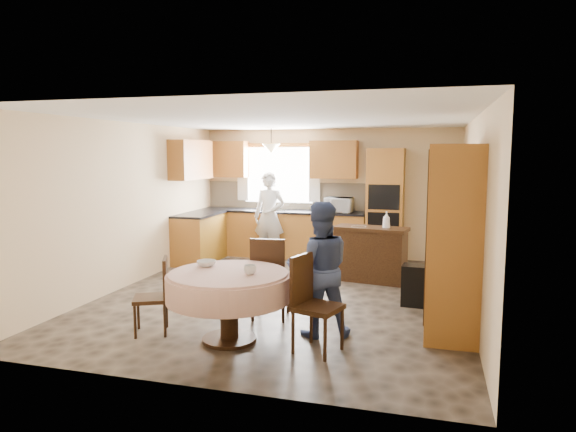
% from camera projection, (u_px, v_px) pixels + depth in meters
% --- Properties ---
extents(floor, '(5.00, 6.00, 0.01)m').
position_uv_depth(floor, '(286.00, 296.00, 7.36)').
color(floor, brown).
rests_on(floor, ground).
extents(ceiling, '(5.00, 6.00, 0.01)m').
position_uv_depth(ceiling, '(285.00, 119.00, 7.06)').
color(ceiling, white).
rests_on(ceiling, wall_back).
extents(wall_back, '(5.00, 0.02, 2.50)m').
position_uv_depth(wall_back, '(328.00, 193.00, 10.08)').
color(wall_back, beige).
rests_on(wall_back, floor).
extents(wall_front, '(5.00, 0.02, 2.50)m').
position_uv_depth(wall_front, '(188.00, 246.00, 4.34)').
color(wall_front, beige).
rests_on(wall_front, floor).
extents(wall_left, '(0.02, 6.00, 2.50)m').
position_uv_depth(wall_left, '(129.00, 204.00, 7.88)').
color(wall_left, beige).
rests_on(wall_left, floor).
extents(wall_right, '(0.02, 6.00, 2.50)m').
position_uv_depth(wall_right, '(474.00, 215.00, 6.54)').
color(wall_right, beige).
rests_on(wall_right, floor).
extents(window, '(1.40, 0.03, 1.10)m').
position_uv_depth(window, '(279.00, 175.00, 10.28)').
color(window, white).
rests_on(window, wall_back).
extents(curtain_left, '(0.22, 0.02, 1.15)m').
position_uv_depth(curtain_left, '(243.00, 172.00, 10.43)').
color(curtain_left, white).
rests_on(curtain_left, wall_back).
extents(curtain_right, '(0.22, 0.02, 1.15)m').
position_uv_depth(curtain_right, '(315.00, 173.00, 10.03)').
color(curtain_right, white).
rests_on(curtain_right, wall_back).
extents(base_cab_back, '(3.30, 0.60, 0.88)m').
position_uv_depth(base_cab_back, '(282.00, 234.00, 10.12)').
color(base_cab_back, '#C17133').
rests_on(base_cab_back, floor).
extents(counter_back, '(3.30, 0.64, 0.04)m').
position_uv_depth(counter_back, '(282.00, 211.00, 10.06)').
color(counter_back, black).
rests_on(counter_back, base_cab_back).
extents(base_cab_left, '(0.60, 1.20, 0.88)m').
position_uv_depth(base_cab_left, '(199.00, 239.00, 9.62)').
color(base_cab_left, '#C17133').
rests_on(base_cab_left, floor).
extents(counter_left, '(0.64, 1.20, 0.04)m').
position_uv_depth(counter_left, '(199.00, 214.00, 9.57)').
color(counter_left, black).
rests_on(counter_left, base_cab_left).
extents(backsplash, '(3.30, 0.02, 0.55)m').
position_uv_depth(backsplash, '(286.00, 196.00, 10.30)').
color(backsplash, tan).
rests_on(backsplash, wall_back).
extents(wall_cab_left, '(0.85, 0.33, 0.72)m').
position_uv_depth(wall_cab_left, '(227.00, 159.00, 10.39)').
color(wall_cab_left, '#A15928').
rests_on(wall_cab_left, wall_back).
extents(wall_cab_right, '(0.90, 0.33, 0.72)m').
position_uv_depth(wall_cab_right, '(334.00, 160.00, 9.80)').
color(wall_cab_right, '#A15928').
rests_on(wall_cab_right, wall_back).
extents(wall_cab_side, '(0.33, 1.20, 0.72)m').
position_uv_depth(wall_cab_side, '(191.00, 160.00, 9.48)').
color(wall_cab_side, '#A15928').
rests_on(wall_cab_side, wall_left).
extents(oven_tower, '(0.66, 0.62, 2.12)m').
position_uv_depth(oven_tower, '(385.00, 206.00, 9.49)').
color(oven_tower, '#C17133').
rests_on(oven_tower, floor).
extents(oven_upper, '(0.56, 0.01, 0.45)m').
position_uv_depth(oven_upper, '(384.00, 197.00, 9.17)').
color(oven_upper, black).
rests_on(oven_upper, oven_tower).
extents(oven_lower, '(0.56, 0.01, 0.45)m').
position_uv_depth(oven_lower, '(383.00, 225.00, 9.23)').
color(oven_lower, black).
rests_on(oven_lower, oven_tower).
extents(pendant, '(0.36, 0.36, 0.18)m').
position_uv_depth(pendant, '(271.00, 149.00, 9.76)').
color(pendant, beige).
rests_on(pendant, ceiling).
extents(sideboard, '(1.21, 0.66, 0.82)m').
position_uv_depth(sideboard, '(370.00, 256.00, 8.16)').
color(sideboard, '#3A230F').
rests_on(sideboard, floor).
extents(space_heater, '(0.42, 0.31, 0.55)m').
position_uv_depth(space_heater, '(417.00, 286.00, 6.85)').
color(space_heater, black).
rests_on(space_heater, floor).
extents(cupboard, '(0.56, 1.11, 2.13)m').
position_uv_depth(cupboard, '(453.00, 240.00, 5.73)').
color(cupboard, '#C17133').
rests_on(cupboard, floor).
extents(dining_table, '(1.34, 1.34, 0.76)m').
position_uv_depth(dining_table, '(229.00, 288.00, 5.52)').
color(dining_table, '#3A230F').
rests_on(dining_table, floor).
extents(chair_left, '(0.50, 0.50, 0.86)m').
position_uv_depth(chair_left, '(157.00, 292.00, 5.79)').
color(chair_left, '#3A230F').
rests_on(chair_left, floor).
extents(chair_back, '(0.49, 0.49, 1.02)m').
position_uv_depth(chair_back, '(269.00, 274.00, 6.25)').
color(chair_back, '#3A230F').
rests_on(chair_back, floor).
extents(chair_right, '(0.54, 0.54, 1.00)m').
position_uv_depth(chair_right, '(311.00, 298.00, 5.27)').
color(chair_right, '#3A230F').
rests_on(chair_right, floor).
extents(framed_picture, '(0.06, 0.61, 0.51)m').
position_uv_depth(framed_picture, '(467.00, 185.00, 7.50)').
color(framed_picture, yellow).
rests_on(framed_picture, wall_right).
extents(microwave, '(0.53, 0.39, 0.28)m').
position_uv_depth(microwave, '(339.00, 205.00, 9.69)').
color(microwave, silver).
rests_on(microwave, counter_back).
extents(person_sink, '(0.65, 0.46, 1.68)m').
position_uv_depth(person_sink, '(269.00, 216.00, 9.72)').
color(person_sink, silver).
rests_on(person_sink, floor).
extents(person_dining, '(0.88, 0.79, 1.51)m').
position_uv_depth(person_dining, '(319.00, 269.00, 5.69)').
color(person_dining, '#364777').
rests_on(person_dining, floor).
extents(bowl_sideboard, '(0.28, 0.28, 0.06)m').
position_uv_depth(bowl_sideboard, '(359.00, 228.00, 8.16)').
color(bowl_sideboard, '#B2B2B2').
rests_on(bowl_sideboard, sideboard).
extents(bottle_sideboard, '(0.12, 0.12, 0.31)m').
position_uv_depth(bottle_sideboard, '(386.00, 221.00, 8.03)').
color(bottle_sideboard, silver).
rests_on(bottle_sideboard, sideboard).
extents(cup_table, '(0.14, 0.14, 0.10)m').
position_uv_depth(cup_table, '(250.00, 270.00, 5.39)').
color(cup_table, '#B2B2B2').
rests_on(cup_table, dining_table).
extents(bowl_table, '(0.25, 0.25, 0.07)m').
position_uv_depth(bowl_table, '(206.00, 263.00, 5.78)').
color(bowl_table, '#B2B2B2').
rests_on(bowl_table, dining_table).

